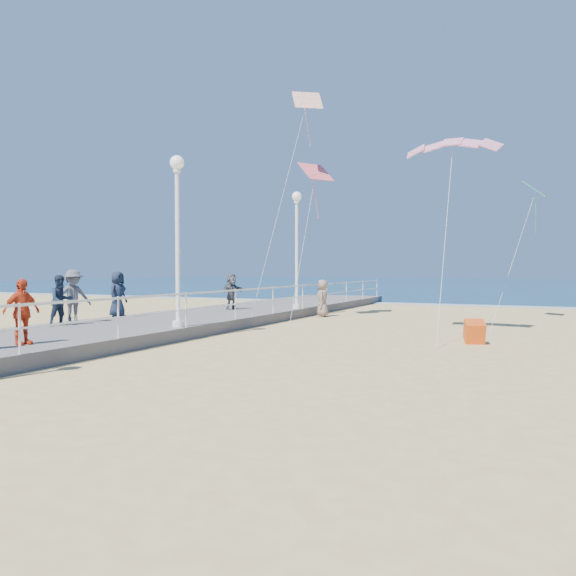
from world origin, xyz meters
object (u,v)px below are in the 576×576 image
at_px(lamp_post_mid, 177,222).
at_px(spectator_2, 73,296).
at_px(spectator_3, 21,312).
at_px(spectator_5, 232,292).
at_px(lamp_post_far, 297,237).
at_px(spectator_4, 118,294).
at_px(beach_walker_c, 323,298).
at_px(box_kite, 474,334).
at_px(spectator_7, 61,300).

xyz_separation_m(lamp_post_mid, spectator_2, (-3.98, -0.39, -2.36)).
relative_size(spectator_3, spectator_5, 0.99).
height_order(lamp_post_mid, spectator_3, lamp_post_mid).
bearing_deg(lamp_post_far, spectator_4, -120.45).
bearing_deg(beach_walker_c, spectator_3, -20.34).
relative_size(lamp_post_mid, box_kite, 8.87).
bearing_deg(box_kite, beach_walker_c, 121.42).
bearing_deg(beach_walker_c, box_kite, 35.40).
relative_size(lamp_post_far, spectator_2, 2.97).
height_order(spectator_3, beach_walker_c, spectator_3).
xyz_separation_m(lamp_post_far, spectator_4, (-4.16, -7.07, -2.40)).
relative_size(spectator_3, box_kite, 2.65).
relative_size(spectator_2, spectator_3, 1.13).
distance_m(spectator_4, box_kite, 12.72).
bearing_deg(beach_walker_c, spectator_5, -66.20).
distance_m(lamp_post_far, spectator_7, 11.12).
relative_size(spectator_2, beach_walker_c, 1.05).
distance_m(lamp_post_far, spectator_4, 8.55).
bearing_deg(spectator_3, spectator_4, 31.31).
relative_size(spectator_4, spectator_7, 1.06).
distance_m(spectator_4, spectator_5, 5.54).
relative_size(spectator_4, box_kite, 2.87).
relative_size(lamp_post_mid, lamp_post_far, 1.00).
bearing_deg(spectator_7, spectator_2, 36.51).
xyz_separation_m(lamp_post_mid, spectator_3, (-0.94, -4.93, -2.47)).
bearing_deg(beach_walker_c, lamp_post_mid, -18.71).
height_order(lamp_post_mid, spectator_4, lamp_post_mid).
distance_m(beach_walker_c, box_kite, 10.05).
bearing_deg(lamp_post_far, spectator_7, -109.77).
xyz_separation_m(lamp_post_far, beach_walker_c, (1.02, 0.65, -2.80)).
height_order(spectator_5, spectator_7, spectator_7).
height_order(spectator_2, spectator_7, spectator_2).
height_order(spectator_2, beach_walker_c, spectator_2).
height_order(lamp_post_mid, spectator_7, lamp_post_mid).
distance_m(spectator_3, spectator_7, 4.61).
bearing_deg(lamp_post_mid, spectator_3, -100.80).
height_order(spectator_4, spectator_7, spectator_4).
bearing_deg(spectator_7, spectator_4, 24.20).
bearing_deg(beach_walker_c, spectator_7, -36.04).
xyz_separation_m(spectator_2, box_kite, (12.47, 3.34, -1.00)).
relative_size(lamp_post_mid, spectator_5, 3.31).
xyz_separation_m(spectator_4, beach_walker_c, (5.17, 7.73, -0.40)).
relative_size(lamp_post_far, spectator_3, 3.35).
bearing_deg(lamp_post_far, spectator_3, -93.86).
distance_m(spectator_3, box_kite, 12.32).
height_order(lamp_post_far, spectator_4, lamp_post_far).
relative_size(lamp_post_mid, spectator_2, 2.97).
relative_size(lamp_post_mid, spectator_7, 3.29).
bearing_deg(spectator_7, beach_walker_c, -8.02).
relative_size(spectator_2, spectator_4, 1.04).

